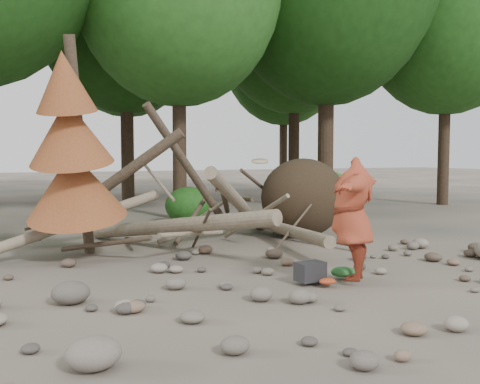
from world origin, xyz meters
name	(u,v)px	position (x,y,z in m)	size (l,w,h in m)	color
ground	(306,284)	(0.00, 0.00, 0.00)	(120.00, 120.00, 0.00)	#514C44
deadfall_pile	(284,200)	(2.02, 4.24, 0.95)	(8.55, 5.24, 3.30)	#332619
dead_conifer	(72,152)	(-3.12, 3.37, 2.11)	(2.06, 2.16, 4.35)	#4C3F30
bush_mid	(189,206)	(0.80, 7.80, 0.56)	(1.40, 1.40, 1.12)	#225819
bush_right	(322,195)	(5.00, 7.00, 0.80)	(2.00, 2.00, 1.60)	#2B6920
frisbee_thrower	(353,219)	(0.65, -0.32, 1.06)	(2.97, 2.08, 1.96)	#973822
backpack	(310,275)	(0.05, -0.02, 0.15)	(0.45, 0.30, 0.30)	black
cloth_green	(343,275)	(0.72, 0.02, 0.08)	(0.43, 0.36, 0.16)	#266028
cloth_orange	(327,284)	(0.18, -0.32, 0.05)	(0.28, 0.23, 0.10)	#9F391B
boulder_front_left	(94,353)	(-3.68, -2.02, 0.16)	(0.54, 0.49, 0.33)	slate
boulder_mid_left	(71,293)	(-3.56, 0.43, 0.16)	(0.53, 0.48, 0.32)	#59534B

